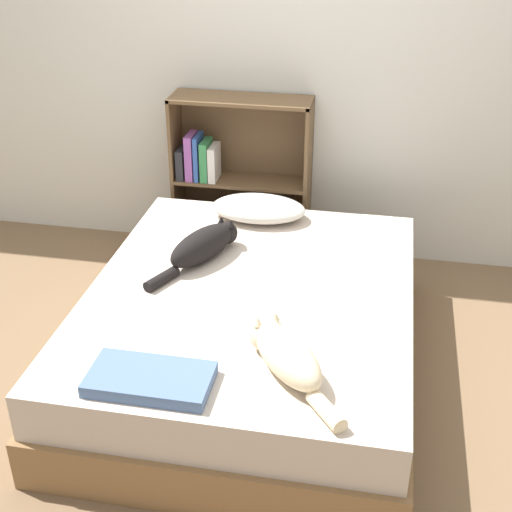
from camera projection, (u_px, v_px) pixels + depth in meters
name	position (u px, v px, depth m)	size (l,w,h in m)	color
ground_plane	(251.00, 367.00, 3.45)	(8.00, 8.00, 0.00)	brown
wall_back	(295.00, 46.00, 3.95)	(8.00, 0.06, 2.50)	silver
bed	(250.00, 330.00, 3.35)	(1.50, 1.86, 0.44)	brown
pillow	(259.00, 208.00, 3.86)	(0.51, 0.31, 0.12)	beige
cat_light	(285.00, 354.00, 2.69)	(0.44, 0.52, 0.16)	beige
cat_dark	(204.00, 245.00, 3.46)	(0.35, 0.58, 0.16)	black
bookshelf	(236.00, 174.00, 4.24)	(0.81, 0.26, 0.99)	brown
blanket_fold	(150.00, 379.00, 2.64)	(0.46, 0.25, 0.05)	#4C668E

